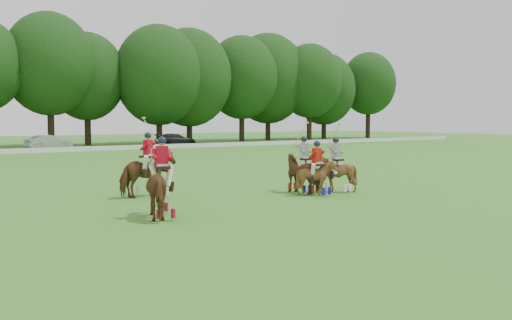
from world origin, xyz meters
TOP-DOWN VIEW (x-y plane):
  - ground at (0.00, 0.00)m, footprint 180.00×180.00m
  - boundary_rail at (0.00, 38.00)m, footprint 120.00×0.10m
  - car_mid at (4.74, 42.50)m, footprint 4.55×2.41m
  - car_right at (18.40, 42.50)m, footprint 4.85×2.51m
  - polo_red_a at (-3.14, 1.88)m, footprint 1.54×2.29m
  - polo_red_b at (-1.58, 6.25)m, footprint 2.33×2.26m
  - polo_red_c at (4.00, 2.93)m, footprint 1.28×1.40m
  - polo_stripe_a at (4.16, 3.90)m, footprint 1.27×2.01m
  - polo_stripe_b at (5.30, 3.25)m, footprint 1.55×1.65m
  - polo_ball at (3.62, 3.26)m, footprint 0.09×0.09m

SIDE VIEW (x-z plane):
  - ground at x=0.00m, z-range 0.00..0.00m
  - polo_ball at x=3.62m, z-range 0.00..0.09m
  - boundary_rail at x=0.00m, z-range 0.00..0.44m
  - car_right at x=18.40m, z-range 0.00..1.34m
  - car_mid at x=4.74m, z-range 0.00..1.43m
  - polo_red_c at x=4.00m, z-range -0.32..1.82m
  - polo_stripe_b at x=5.30m, z-range -0.59..2.19m
  - polo_stripe_a at x=4.16m, z-range -0.59..2.24m
  - polo_red_a at x=-3.14m, z-range -0.32..2.13m
  - polo_red_b at x=-1.58m, z-range -0.60..2.42m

